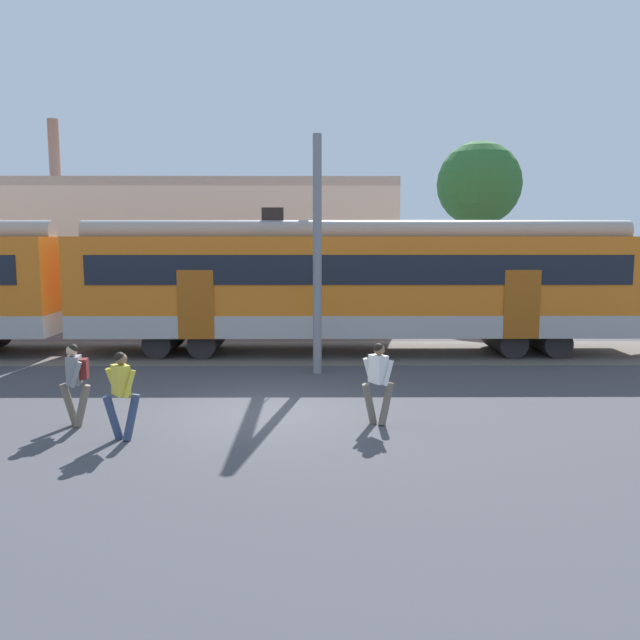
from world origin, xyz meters
The scene contains 8 objects.
ground_plane centered at (0.00, 0.00, 0.00)m, with size 160.00×160.00×0.00m, color #424247.
track_bed centered at (-8.61, 7.26, 0.01)m, with size 80.00×4.40×0.01m, color #605951.
pedestrian_grey centered at (-3.69, -0.89, 0.99)m, with size 0.68×0.54×1.67m.
pedestrian_yellow centered at (-2.51, -1.78, 0.96)m, with size 0.70×0.47×1.67m.
pedestrian_white centered at (2.32, -0.84, 0.96)m, with size 0.71×0.49×1.67m.
catenary_gantry centered at (1.12, 7.26, 4.31)m, with size 0.24×6.64×6.53m.
background_building centered at (-5.11, 16.51, 3.21)m, with size 19.59×5.00×9.20m.
street_tree_right centered at (9.59, 19.99, 6.58)m, with size 4.37×4.37×8.78m.
Camera 1 is at (1.08, -13.02, 3.69)m, focal length 35.00 mm.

